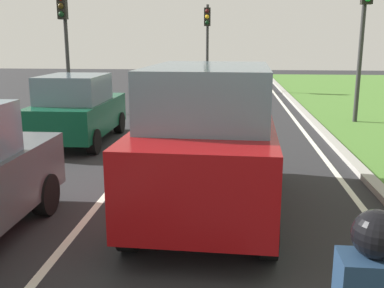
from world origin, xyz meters
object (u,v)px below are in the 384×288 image
(traffic_light_overhead_left, at_px, (64,29))
(traffic_light_far_median, at_px, (207,32))
(traffic_light_near_right, at_px, (364,19))
(car_suv_ahead, at_px, (209,139))
(car_hatchback_far, at_px, (78,109))

(traffic_light_overhead_left, height_order, traffic_light_far_median, traffic_light_far_median)
(traffic_light_overhead_left, bearing_deg, traffic_light_near_right, -8.97)
(car_suv_ahead, xyz_separation_m, traffic_light_near_right, (4.32, 7.91, 2.09))
(car_hatchback_far, xyz_separation_m, traffic_light_overhead_left, (-2.09, 4.97, 2.15))
(car_hatchback_far, height_order, traffic_light_near_right, traffic_light_near_right)
(car_hatchback_far, height_order, traffic_light_overhead_left, traffic_light_overhead_left)
(traffic_light_overhead_left, distance_m, traffic_light_far_median, 8.77)
(car_suv_ahead, height_order, car_hatchback_far, car_suv_ahead)
(car_suv_ahead, distance_m, traffic_light_far_median, 17.00)
(car_hatchback_far, distance_m, traffic_light_far_median, 12.80)
(traffic_light_overhead_left, relative_size, traffic_light_far_median, 1.00)
(traffic_light_overhead_left, bearing_deg, car_hatchback_far, -67.22)
(car_hatchback_far, height_order, traffic_light_far_median, traffic_light_far_median)
(car_hatchback_far, bearing_deg, traffic_light_overhead_left, 112.34)
(traffic_light_far_median, bearing_deg, traffic_light_near_right, -59.31)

